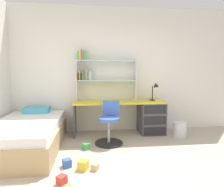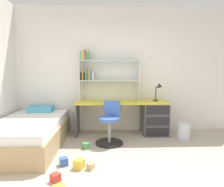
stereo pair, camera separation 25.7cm
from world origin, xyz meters
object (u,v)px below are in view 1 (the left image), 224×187
object	(u,v)px
toy_block_yellow_5	(83,165)
bed_platform	(27,135)
desk_lamp	(156,89)
toy_block_blue_1	(67,163)
toy_block_natural_3	(95,167)
bookshelf_hutch	(98,72)
toy_block_red_2	(62,180)
desk	(143,115)
swivel_chair	(109,127)
waste_bin	(180,130)
toy_block_green_4	(86,146)

from	to	relation	value
toy_block_yellow_5	bed_platform	bearing A→B (deg)	139.45
desk_lamp	toy_block_yellow_5	world-z (taller)	desk_lamp
toy_block_blue_1	toy_block_natural_3	bearing A→B (deg)	-19.57
bookshelf_hutch	toy_block_red_2	distance (m)	2.45
toy_block_red_2	toy_block_yellow_5	world-z (taller)	toy_block_yellow_5
desk_lamp	toy_block_blue_1	world-z (taller)	desk_lamp
desk	bookshelf_hutch	xyz separation A→B (m)	(-0.97, 0.16, 0.94)
desk	toy_block_natural_3	xyz separation A→B (m)	(-1.09, -1.56, -0.36)
bookshelf_hutch	swivel_chair	xyz separation A→B (m)	(0.18, -0.71, -1.03)
desk_lamp	bed_platform	size ratio (longest dim) A/B	0.20
desk	toy_block_blue_1	size ratio (longest dim) A/B	17.48
swivel_chair	toy_block_yellow_5	world-z (taller)	swivel_chair
bookshelf_hutch	swivel_chair	bearing A→B (deg)	-76.10
bed_platform	toy_block_yellow_5	xyz separation A→B (m)	(0.99, -0.85, -0.19)
desk	waste_bin	distance (m)	0.82
desk	toy_block_yellow_5	xyz separation A→B (m)	(-1.25, -1.52, -0.34)
swivel_chair	toy_block_blue_1	world-z (taller)	swivel_chair
waste_bin	toy_block_natural_3	distance (m)	2.14
toy_block_blue_1	bed_platform	bearing A→B (deg)	135.56
toy_block_green_4	toy_block_yellow_5	size ratio (longest dim) A/B	0.82
toy_block_natural_3	toy_block_red_2	bearing A→B (deg)	-144.48
desk_lamp	toy_block_red_2	size ratio (longest dim) A/B	3.79
toy_block_red_2	toy_block_yellow_5	bearing A→B (deg)	53.25
bookshelf_hutch	toy_block_red_2	bearing A→B (deg)	-104.75
toy_block_red_2	toy_block_green_4	bearing A→B (deg)	75.29
desk_lamp	toy_block_green_4	bearing A→B (deg)	-152.17
swivel_chair	bed_platform	distance (m)	1.46
bed_platform	bookshelf_hutch	bearing A→B (deg)	33.21
bed_platform	toy_block_green_4	bearing A→B (deg)	-7.19
toy_block_green_4	toy_block_blue_1	bearing A→B (deg)	-112.84
desk_lamp	toy_block_green_4	xyz separation A→B (m)	(-1.50, -0.79, -0.92)
toy_block_natural_3	toy_block_yellow_5	xyz separation A→B (m)	(-0.16, 0.04, 0.02)
desk_lamp	toy_block_green_4	size ratio (longest dim) A/B	3.66
toy_block_red_2	toy_block_green_4	xyz separation A→B (m)	(0.28, 1.05, 0.00)
toy_block_yellow_5	toy_block_blue_1	bearing A→B (deg)	156.12
swivel_chair	toy_block_green_4	size ratio (longest dim) A/B	7.55
toy_block_blue_1	desk_lamp	bearing A→B (deg)	38.67
desk	toy_block_yellow_5	world-z (taller)	desk
desk_lamp	bookshelf_hutch	bearing A→B (deg)	172.24
bed_platform	toy_block_natural_3	distance (m)	1.47
toy_block_green_4	swivel_chair	bearing A→B (deg)	30.73
toy_block_blue_1	toy_block_yellow_5	world-z (taller)	toy_block_yellow_5
swivel_chair	toy_block_natural_3	distance (m)	1.09
swivel_chair	bed_platform	bearing A→B (deg)	-175.01
waste_bin	toy_block_green_4	size ratio (longest dim) A/B	3.07
desk	desk_lamp	bearing A→B (deg)	-1.75
bed_platform	toy_block_yellow_5	world-z (taller)	bed_platform
bed_platform	toy_block_red_2	world-z (taller)	bed_platform
toy_block_yellow_5	toy_block_green_4	bearing A→B (deg)	87.62
desk	bookshelf_hutch	world-z (taller)	bookshelf_hutch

